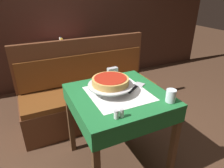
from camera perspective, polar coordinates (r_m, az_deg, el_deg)
The scene contains 13 objects.
ground_plane at distance 2.15m, azimuth 1.60°, elevation -21.15°, with size 14.00×14.00×0.00m, color #472D1E.
dining_table_front at distance 1.72m, azimuth 1.87°, elevation -5.66°, with size 0.78×0.78×0.78m.
dining_table_rear at distance 3.10m, azimuth -12.64°, elevation 8.25°, with size 0.73×0.73×0.79m.
booth_bench at distance 2.57m, azimuth -6.25°, elevation -3.99°, with size 1.67×0.53×1.03m.
back_wall_panel at distance 3.44m, azimuth -14.75°, elevation 18.80°, with size 6.00×0.04×2.40m, color #3D2319.
pizza_pan_stand at distance 1.66m, azimuth -0.45°, elevation -0.35°, with size 0.38×0.38×0.07m.
deep_dish_pizza at distance 1.64m, azimuth -0.45°, elevation 0.87°, with size 0.30×0.30×0.06m.
pizza_server at distance 1.78m, azimuth 6.86°, elevation -0.88°, with size 0.23×0.17×0.01m.
water_glass_near at distance 1.60m, azimuth 16.46°, elevation -3.24°, with size 0.08×0.08×0.10m.
salt_shaker at distance 1.35m, azimuth 1.23°, elevation -8.66°, with size 0.03×0.03×0.06m.
pepper_shaker at distance 1.37m, azimuth 2.78°, elevation -8.28°, with size 0.03×0.03×0.06m.
napkin_holder at distance 1.97m, azimuth 0.15°, elevation 3.42°, with size 0.10×0.05×0.09m.
condiment_caddy at distance 3.07m, azimuth -14.20°, elevation 10.97°, with size 0.12×0.12×0.17m.
Camera 1 is at (-0.68, -1.30, 1.57)m, focal length 32.00 mm.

